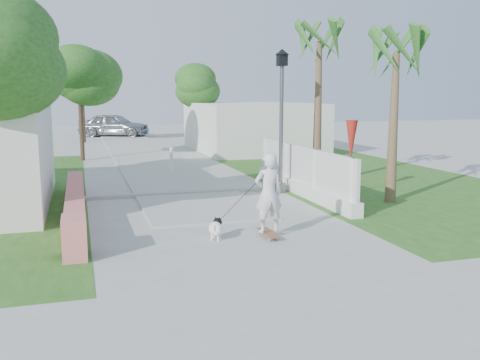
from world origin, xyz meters
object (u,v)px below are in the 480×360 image
object	(u,v)px
patio_umbrella	(351,140)
dog	(216,228)
bollard	(172,161)
street_lamp	(281,115)
parked_car	(114,125)
skateboarder	(256,197)

from	to	relation	value
patio_umbrella	dog	world-z (taller)	patio_umbrella
patio_umbrella	dog	distance (m)	6.57
bollard	dog	bearing A→B (deg)	-93.74
street_lamp	patio_umbrella	bearing A→B (deg)	-27.76
bollard	dog	distance (m)	9.26
bollard	patio_umbrella	size ratio (longest dim) A/B	0.47
street_lamp	patio_umbrella	xyz separation A→B (m)	(1.90, -1.00, -0.74)
patio_umbrella	parked_car	size ratio (longest dim) A/B	0.46
street_lamp	patio_umbrella	size ratio (longest dim) A/B	1.93
patio_umbrella	skateboarder	bearing A→B (deg)	-138.42
patio_umbrella	parked_car	bearing A→B (deg)	101.90
street_lamp	bollard	distance (m)	5.56
street_lamp	patio_umbrella	world-z (taller)	street_lamp
bollard	skateboarder	bearing A→B (deg)	-88.35
parked_car	dog	bearing A→B (deg)	-155.83
street_lamp	skateboarder	xyz separation A→B (m)	(-2.43, -4.84, -1.53)
bollard	parked_car	distance (m)	20.21
patio_umbrella	dog	xyz separation A→B (m)	(-5.20, -3.74, -1.44)
dog	skateboarder	bearing A→B (deg)	17.30
street_lamp	dog	world-z (taller)	street_lamp
dog	street_lamp	bearing A→B (deg)	79.33
dog	bollard	bearing A→B (deg)	110.49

